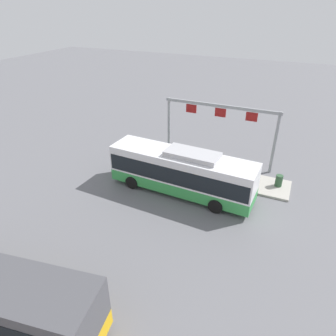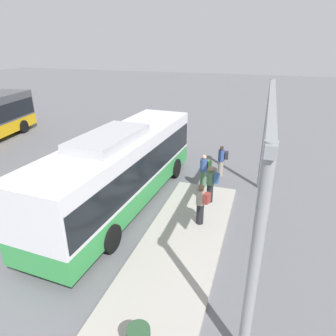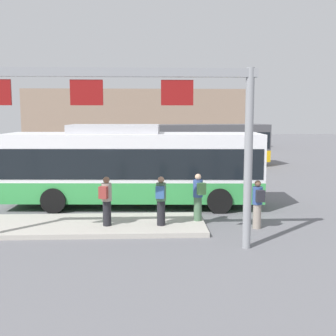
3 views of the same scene
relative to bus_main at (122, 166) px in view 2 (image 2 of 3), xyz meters
name	(u,v)px [view 2 (image 2 of 3)]	position (x,y,z in m)	size (l,w,h in m)	color
ground_plane	(124,203)	(0.01, 0.00, -1.81)	(120.00, 120.00, 0.00)	slate
platform_curb	(179,248)	(-2.42, -3.27, -1.73)	(10.00, 2.80, 0.16)	#B2ADA3
bus_main	(122,166)	(0.00, 0.00, 0.00)	(10.72, 3.08, 3.46)	green
person_boarding	(204,170)	(2.38, -3.12, -0.76)	(0.48, 0.60, 1.67)	#476B4C
person_waiting_near	(222,160)	(4.35, -3.67, -0.92)	(0.38, 0.55, 1.67)	gray
person_waiting_mid	(211,183)	(1.05, -3.69, -0.76)	(0.39, 0.56, 1.67)	black
person_waiting_far	(201,203)	(-0.78, -3.66, -0.76)	(0.46, 0.59, 1.67)	black
platform_sign_gantry	(267,142)	(-1.05, -5.70, 1.95)	(9.51, 0.24, 5.20)	gray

